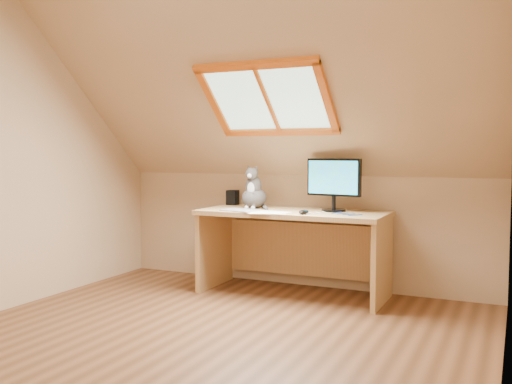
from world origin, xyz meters
The scene contains 10 objects.
ground centered at (0.00, 0.00, 0.00)m, with size 3.50×3.50×0.00m, color brown.
room_shell centered at (0.00, -0.09, 1.43)m, with size 3.52×3.52×2.41m.
desk centered at (0.08, 1.45, 0.50)m, with size 1.57×0.69×0.72m.
monitor centered at (0.41, 1.47, 0.97)m, with size 0.47×0.20×0.44m.
cat centered at (-0.30, 1.42, 0.85)m, with size 0.22×0.26×0.39m.
desk_speaker centered at (-0.62, 1.63, 0.78)m, with size 0.10×0.10×0.14m, color black.
graphics_tablet centered at (-0.31, 1.16, 0.72)m, with size 0.29×0.20×0.01m, color #B2B2B7.
mouse centered at (0.26, 1.15, 0.73)m, with size 0.06×0.11×0.04m, color black.
papers centered at (0.05, 1.12, 0.72)m, with size 0.33×0.27×0.00m.
cables centered at (0.47, 1.26, 0.72)m, with size 0.51×0.26×0.01m.
Camera 1 is at (1.81, -3.08, 1.21)m, focal length 40.00 mm.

